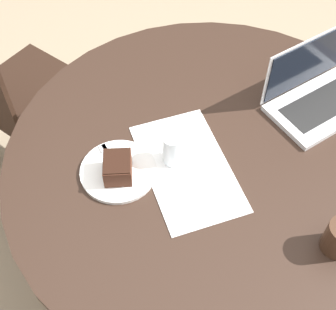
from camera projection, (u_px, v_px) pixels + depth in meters
The scene contains 9 objects.
ground_plane at pixel (202, 257), 1.99m from camera, with size 12.00×12.00×0.00m, color gray.
dining_table at pixel (213, 174), 1.50m from camera, with size 1.29×1.29×0.72m.
chair at pixel (14, 96), 1.90m from camera, with size 0.58×0.58×0.93m.
paper_document at pixel (187, 167), 1.38m from camera, with size 0.47×0.37×0.00m.
plate at pixel (118, 171), 1.37m from camera, with size 0.23×0.23×0.01m.
cake_slice at pixel (118, 167), 1.33m from camera, with size 0.10×0.09×0.07m.
fork at pixel (111, 160), 1.38m from camera, with size 0.16×0.10×0.00m.
water_glass at pixel (173, 149), 1.36m from camera, with size 0.06×0.06×0.11m.
laptop at pixel (319, 94), 1.52m from camera, with size 0.38×0.41×0.21m.
Camera 1 is at (0.86, -0.11, 1.85)m, focal length 50.00 mm.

